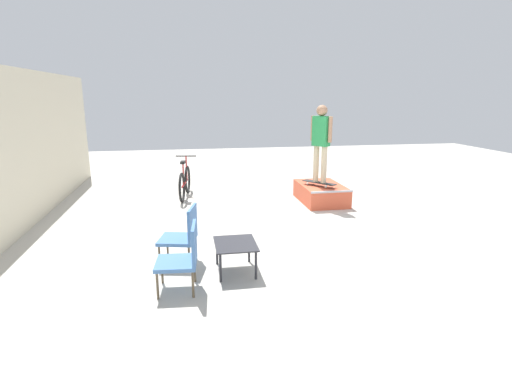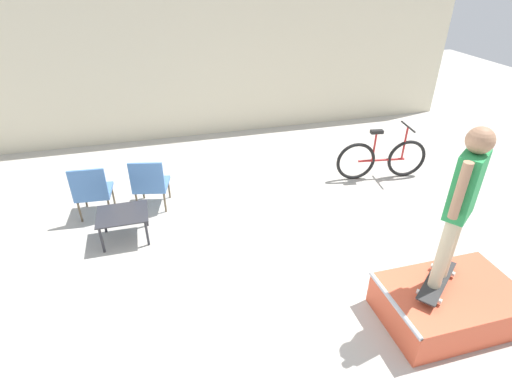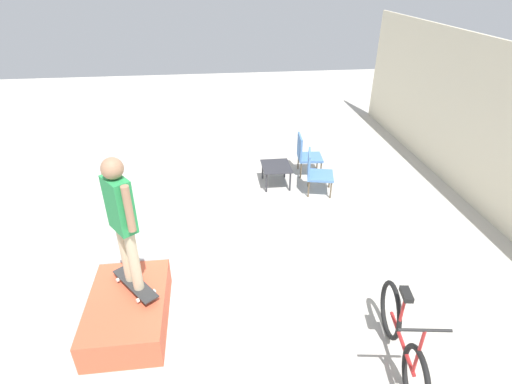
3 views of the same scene
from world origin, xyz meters
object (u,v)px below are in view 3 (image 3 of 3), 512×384
(skate_ramp_box, at_px, (129,310))
(patio_chair_left, at_px, (306,154))
(coffee_table, at_px, (276,168))
(bicycle, at_px, (402,340))
(skateboard_on_ramp, at_px, (135,284))
(person_skater, at_px, (121,215))
(patio_chair_right, at_px, (316,171))

(skate_ramp_box, distance_m, patio_chair_left, 5.12)
(coffee_table, relative_size, bicycle, 0.42)
(skateboard_on_ramp, relative_size, coffee_table, 1.11)
(coffee_table, bearing_deg, person_skater, -35.48)
(skateboard_on_ramp, bearing_deg, coffee_table, 106.94)
(patio_chair_right, distance_m, bicycle, 4.11)
(coffee_table, xyz_separation_m, bicycle, (4.53, 0.71, 0.00))
(patio_chair_left, height_order, patio_chair_right, same)
(person_skater, relative_size, coffee_table, 2.50)
(skateboard_on_ramp, relative_size, bicycle, 0.47)
(person_skater, bearing_deg, skate_ramp_box, -69.20)
(coffee_table, bearing_deg, patio_chair_left, 121.44)
(patio_chair_right, xyz_separation_m, bicycle, (4.11, -0.03, -0.10))
(patio_chair_left, xyz_separation_m, patio_chair_right, (0.87, 0.00, 0.00))
(skate_ramp_box, relative_size, person_skater, 0.85)
(person_skater, bearing_deg, skateboard_on_ramp, -91.99)
(patio_chair_right, bearing_deg, skateboard_on_ramp, 146.16)
(skate_ramp_box, relative_size, bicycle, 0.89)
(patio_chair_left, bearing_deg, skateboard_on_ramp, 145.04)
(skate_ramp_box, relative_size, patio_chair_right, 1.68)
(skate_ramp_box, xyz_separation_m, person_skater, (-0.15, 0.10, 1.35))
(person_skater, distance_m, bicycle, 3.52)
(skate_ramp_box, height_order, coffee_table, skate_ramp_box)
(patio_chair_left, relative_size, bicycle, 0.53)
(skateboard_on_ramp, height_order, person_skater, person_skater)
(bicycle, bearing_deg, skate_ramp_box, -99.26)
(skate_ramp_box, relative_size, patio_chair_left, 1.68)
(skateboard_on_ramp, distance_m, person_skater, 1.06)
(skateboard_on_ramp, distance_m, bicycle, 3.32)
(patio_chair_left, bearing_deg, bicycle, -175.86)
(skate_ramp_box, xyz_separation_m, coffee_table, (-3.52, 2.50, 0.16))
(skate_ramp_box, height_order, person_skater, person_skater)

